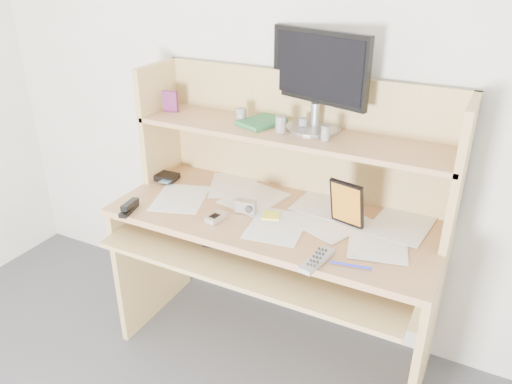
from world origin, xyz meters
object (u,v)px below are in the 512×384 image
at_px(keyboard, 254,242).
at_px(tv_remote, 317,260).
at_px(desk, 282,218).
at_px(game_case, 347,204).
at_px(monitor, 318,78).

xyz_separation_m(keyboard, tv_remote, (0.33, -0.15, 0.10)).
height_order(keyboard, tv_remote, tv_remote).
height_order(desk, game_case, desk).
bearing_deg(monitor, tv_remote, -50.07).
xyz_separation_m(keyboard, monitor, (0.12, 0.34, 0.63)).
distance_m(tv_remote, monitor, 0.76).
bearing_deg(desk, game_case, -7.32).
relative_size(keyboard, monitor, 0.94).
xyz_separation_m(keyboard, game_case, (0.34, 0.15, 0.19)).
distance_m(keyboard, tv_remote, 0.38).
bearing_deg(keyboard, game_case, 11.16).
relative_size(desk, monitor, 3.06).
bearing_deg(tv_remote, game_case, 98.17).
relative_size(tv_remote, monitor, 0.40).
relative_size(keyboard, game_case, 2.15).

